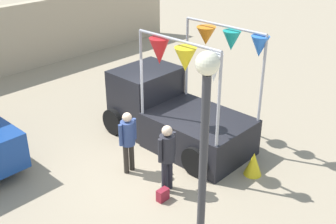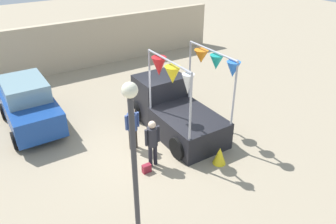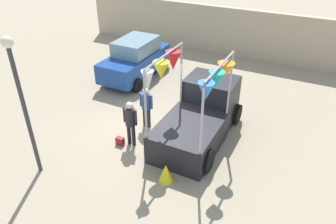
% 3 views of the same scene
% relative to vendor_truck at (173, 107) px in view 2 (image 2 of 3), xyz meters
% --- Properties ---
extents(ground_plane, '(60.00, 60.00, 0.00)m').
position_rel_vendor_truck_xyz_m(ground_plane, '(-1.42, -0.58, -0.90)').
color(ground_plane, gray).
extents(vendor_truck, '(2.42, 4.04, 3.25)m').
position_rel_vendor_truck_xyz_m(vendor_truck, '(0.00, 0.00, 0.00)').
color(vendor_truck, black).
rests_on(vendor_truck, ground).
extents(parked_car, '(1.88, 4.00, 1.88)m').
position_rel_vendor_truck_xyz_m(parked_car, '(-4.58, 3.09, 0.05)').
color(parked_car, navy).
rests_on(parked_car, ground).
extents(person_customer, '(0.53, 0.34, 1.66)m').
position_rel_vendor_truck_xyz_m(person_customer, '(-1.85, -1.62, 0.11)').
color(person_customer, black).
rests_on(person_customer, ground).
extents(person_vendor, '(0.53, 0.34, 1.60)m').
position_rel_vendor_truck_xyz_m(person_vendor, '(-1.95, -0.41, 0.07)').
color(person_vendor, '#2D2823').
rests_on(person_vendor, ground).
extents(handbag, '(0.28, 0.16, 0.28)m').
position_rel_vendor_truck_xyz_m(handbag, '(-2.20, -1.82, -0.76)').
color(handbag, maroon).
rests_on(handbag, ground).
extents(street_lamp, '(0.32, 0.32, 4.30)m').
position_rel_vendor_truck_xyz_m(street_lamp, '(-3.67, -4.05, 1.88)').
color(street_lamp, '#333338').
rests_on(street_lamp, ground).
extents(brick_boundary_wall, '(18.00, 0.36, 2.60)m').
position_rel_vendor_truck_xyz_m(brick_boundary_wall, '(-1.42, 8.05, 0.40)').
color(brick_boundary_wall, tan).
rests_on(brick_boundary_wall, ground).
extents(folded_kite_bundle_sunflower, '(0.51, 0.51, 0.60)m').
position_rel_vendor_truck_xyz_m(folded_kite_bundle_sunflower, '(0.03, -2.71, -0.60)').
color(folded_kite_bundle_sunflower, yellow).
rests_on(folded_kite_bundle_sunflower, ground).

